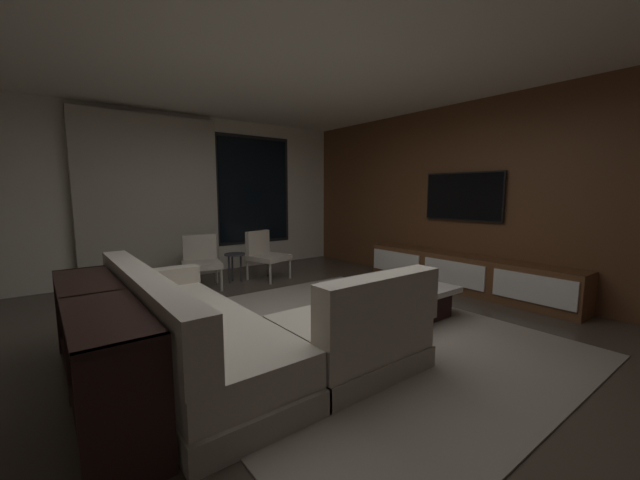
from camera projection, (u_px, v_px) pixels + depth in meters
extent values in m
plane|color=#473D33|center=(310.00, 339.00, 3.55)|extent=(9.20, 9.20, 0.00)
cube|color=silver|center=(183.00, 196.00, 6.25)|extent=(6.60, 0.12, 2.70)
cube|color=black|center=(254.00, 190.00, 6.97)|extent=(1.52, 0.02, 2.02)
cube|color=black|center=(254.00, 190.00, 6.96)|extent=(1.40, 0.03, 1.90)
cube|color=#BCB5A3|center=(152.00, 199.00, 5.78)|extent=(2.10, 0.12, 2.60)
cube|color=brown|center=(483.00, 197.00, 5.23)|extent=(0.12, 7.80, 2.70)
plane|color=silver|center=(309.00, 43.00, 3.20)|extent=(8.20, 8.20, 0.00)
cube|color=gray|center=(344.00, 333.00, 3.68)|extent=(3.20, 3.80, 0.01)
cube|color=#A49C8C|center=(194.00, 354.00, 3.02)|extent=(0.90, 2.50, 0.18)
cube|color=beige|center=(192.00, 329.00, 3.00)|extent=(0.86, 2.42, 0.24)
cube|color=beige|center=(144.00, 299.00, 2.74)|extent=(0.20, 2.50, 0.40)
cube|color=beige|center=(155.00, 278.00, 3.87)|extent=(0.90, 0.20, 0.18)
cube|color=#A49C8C|center=(347.00, 356.00, 2.99)|extent=(1.10, 0.90, 0.18)
cube|color=beige|center=(347.00, 331.00, 2.96)|extent=(1.07, 0.86, 0.24)
cube|color=beige|center=(380.00, 303.00, 2.65)|extent=(1.10, 0.20, 0.40)
cube|color=beige|center=(144.00, 287.00, 3.25)|extent=(0.10, 0.36, 0.36)
cube|color=#B2A893|center=(172.00, 311.00, 2.59)|extent=(0.10, 0.36, 0.36)
cube|color=black|center=(388.00, 302.00, 4.23)|extent=(1.00, 1.00, 0.30)
cube|color=white|center=(389.00, 287.00, 4.21)|extent=(1.16, 1.16, 0.06)
cube|color=#C995BC|center=(379.00, 283.00, 4.22)|extent=(0.28, 0.16, 0.02)
cube|color=#533479|center=(379.00, 281.00, 4.24)|extent=(0.22, 0.19, 0.02)
cube|color=#D25BC7|center=(379.00, 279.00, 4.24)|extent=(0.22, 0.15, 0.03)
cube|color=#A27EC9|center=(379.00, 277.00, 4.22)|extent=(0.25, 0.15, 0.03)
cylinder|color=#B2ADA0|center=(290.00, 268.00, 6.04)|extent=(0.04, 0.04, 0.36)
cylinder|color=#B2ADA0|center=(270.00, 273.00, 5.65)|extent=(0.04, 0.04, 0.36)
cylinder|color=#B2ADA0|center=(268.00, 264.00, 6.32)|extent=(0.04, 0.04, 0.36)
cylinder|color=#B2ADA0|center=(247.00, 269.00, 5.93)|extent=(0.04, 0.04, 0.36)
cube|color=beige|center=(269.00, 257.00, 5.96)|extent=(0.68, 0.70, 0.08)
cube|color=beige|center=(258.00, 242.00, 6.07)|extent=(0.49, 0.22, 0.38)
cylinder|color=#B2ADA0|center=(222.00, 279.00, 5.26)|extent=(0.04, 0.04, 0.36)
cylinder|color=#B2ADA0|center=(186.00, 282.00, 5.07)|extent=(0.04, 0.04, 0.36)
cylinder|color=#B2ADA0|center=(217.00, 272.00, 5.71)|extent=(0.04, 0.04, 0.36)
cylinder|color=#B2ADA0|center=(184.00, 275.00, 5.53)|extent=(0.04, 0.04, 0.36)
cube|color=beige|center=(202.00, 265.00, 5.37)|extent=(0.66, 0.68, 0.08)
cube|color=beige|center=(200.00, 247.00, 5.56)|extent=(0.49, 0.20, 0.38)
cylinder|color=#333338|center=(229.00, 269.00, 5.70)|extent=(0.03, 0.03, 0.46)
cylinder|color=#333338|center=(241.00, 267.00, 5.83)|extent=(0.03, 0.03, 0.46)
cylinder|color=#333338|center=(232.00, 267.00, 5.84)|extent=(0.03, 0.03, 0.46)
cylinder|color=#333338|center=(235.00, 254.00, 5.74)|extent=(0.32, 0.32, 0.02)
cube|color=brown|center=(462.00, 273.00, 5.28)|extent=(0.44, 3.10, 0.52)
cube|color=white|center=(532.00, 289.00, 4.31)|extent=(0.02, 0.93, 0.33)
cube|color=white|center=(453.00, 273.00, 5.14)|extent=(0.02, 0.93, 0.33)
cube|color=white|center=(395.00, 262.00, 5.96)|extent=(0.02, 0.93, 0.33)
cube|color=black|center=(522.00, 296.00, 4.60)|extent=(0.33, 0.68, 0.19)
cube|color=brown|center=(544.00, 302.00, 4.40)|extent=(0.03, 0.04, 0.15)
cube|color=#59926A|center=(535.00, 299.00, 4.48)|extent=(0.03, 0.04, 0.17)
cube|color=#5CD7A6|center=(526.00, 297.00, 4.56)|extent=(0.03, 0.04, 0.18)
cube|color=#BC98A0|center=(517.00, 295.00, 4.64)|extent=(0.03, 0.04, 0.19)
cube|color=#6C4D9C|center=(509.00, 294.00, 4.73)|extent=(0.03, 0.04, 0.17)
cube|color=#97414E|center=(501.00, 292.00, 4.81)|extent=(0.03, 0.04, 0.19)
cube|color=black|center=(463.00, 196.00, 5.36)|extent=(0.04, 1.21, 0.70)
cube|color=black|center=(463.00, 196.00, 5.36)|extent=(0.05, 1.17, 0.66)
cube|color=black|center=(95.00, 296.00, 2.46)|extent=(0.40, 2.10, 0.04)
cube|color=black|center=(101.00, 378.00, 2.53)|extent=(0.38, 2.04, 0.03)
cube|color=black|center=(129.00, 419.00, 1.69)|extent=(0.40, 0.04, 0.74)
cube|color=black|center=(83.00, 308.00, 3.31)|extent=(0.40, 0.04, 0.74)
cube|color=black|center=(99.00, 346.00, 2.50)|extent=(0.38, 0.03, 0.74)
cube|color=silver|center=(124.00, 418.00, 1.87)|extent=(0.18, 0.04, 0.23)
cube|color=white|center=(116.00, 395.00, 2.05)|extent=(0.18, 0.04, 0.26)
cube|color=white|center=(109.00, 379.00, 2.24)|extent=(0.18, 0.04, 0.25)
cube|color=white|center=(103.00, 364.00, 2.43)|extent=(0.18, 0.04, 0.26)
cube|color=silver|center=(99.00, 352.00, 2.61)|extent=(0.18, 0.04, 0.26)
cube|color=silver|center=(93.00, 341.00, 2.79)|extent=(0.18, 0.04, 0.26)
cube|color=silver|center=(89.00, 334.00, 2.98)|extent=(0.18, 0.04, 0.23)
cube|color=white|center=(85.00, 326.00, 3.16)|extent=(0.18, 0.04, 0.23)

